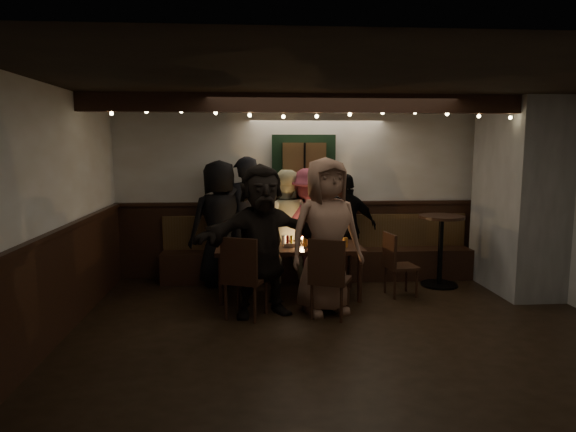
{
  "coord_description": "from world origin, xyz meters",
  "views": [
    {
      "loc": [
        -1.01,
        -5.21,
        2.0
      ],
      "look_at": [
        -0.5,
        1.6,
        1.05
      ],
      "focal_mm": 32.0,
      "sensor_mm": 36.0,
      "label": 1
    }
  ],
  "objects": [
    {
      "name": "person_g",
      "position": [
        -0.11,
        0.73,
        0.93
      ],
      "size": [
        1.03,
        0.81,
        1.86
      ],
      "primitive_type": "imported",
      "rotation": [
        0.0,
        0.0,
        0.27
      ],
      "color": "#8B624E",
      "rests_on": "ground"
    },
    {
      "name": "chair_near_left",
      "position": [
        -1.1,
        0.51,
        0.55
      ],
      "size": [
        0.57,
        0.57,
        0.97
      ],
      "color": "black",
      "rests_on": "ground"
    },
    {
      "name": "person_d",
      "position": [
        -0.15,
        2.13,
        0.83
      ],
      "size": [
        1.2,
        0.87,
        1.66
      ],
      "primitive_type": "imported",
      "rotation": [
        0.0,
        0.0,
        3.4
      ],
      "color": "maroon",
      "rests_on": "ground"
    },
    {
      "name": "chair_end",
      "position": [
        0.91,
        1.31,
        0.48
      ],
      "size": [
        0.43,
        0.43,
        0.85
      ],
      "color": "black",
      "rests_on": "ground"
    },
    {
      "name": "person_e",
      "position": [
        0.4,
        2.12,
        0.79
      ],
      "size": [
        0.99,
        0.56,
        1.59
      ],
      "primitive_type": "imported",
      "rotation": [
        0.0,
        0.0,
        3.33
      ],
      "color": "black",
      "rests_on": "ground"
    },
    {
      "name": "person_c",
      "position": [
        -0.5,
        2.17,
        0.82
      ],
      "size": [
        0.91,
        0.78,
        1.65
      ],
      "primitive_type": "imported",
      "rotation": [
        0.0,
        0.0,
        2.93
      ],
      "color": "beige",
      "rests_on": "ground"
    },
    {
      "name": "high_top",
      "position": [
        1.68,
        1.75,
        0.64
      ],
      "size": [
        0.64,
        0.64,
        1.01
      ],
      "color": "black",
      "rests_on": "ground"
    },
    {
      "name": "person_f",
      "position": [
        -0.87,
        0.68,
        0.89
      ],
      "size": [
        1.73,
        0.9,
        1.79
      ],
      "primitive_type": "imported",
      "rotation": [
        0.0,
        0.0,
        0.24
      ],
      "color": "black",
      "rests_on": "ground"
    },
    {
      "name": "person_b",
      "position": [
        -1.08,
        2.11,
        0.92
      ],
      "size": [
        0.77,
        0.61,
        1.84
      ],
      "primitive_type": "imported",
      "rotation": [
        0.0,
        0.0,
        3.43
      ],
      "color": "black",
      "rests_on": "ground"
    },
    {
      "name": "chair_near_right",
      "position": [
        -0.12,
        0.46,
        0.53
      ],
      "size": [
        0.56,
        0.56,
        0.95
      ],
      "color": "black",
      "rests_on": "ground"
    },
    {
      "name": "dining_table",
      "position": [
        -0.5,
        1.4,
        0.62
      ],
      "size": [
        1.9,
        0.82,
        0.83
      ],
      "color": "black",
      "rests_on": "ground"
    },
    {
      "name": "room",
      "position": [
        1.07,
        1.42,
        1.07
      ],
      "size": [
        6.02,
        5.01,
        2.62
      ],
      "color": "black",
      "rests_on": "ground"
    },
    {
      "name": "person_a",
      "position": [
        -1.44,
        2.06,
        0.89
      ],
      "size": [
        1.03,
        0.88,
        1.79
      ],
      "primitive_type": "imported",
      "rotation": [
        0.0,
        0.0,
        3.57
      ],
      "color": "black",
      "rests_on": "ground"
    }
  ]
}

